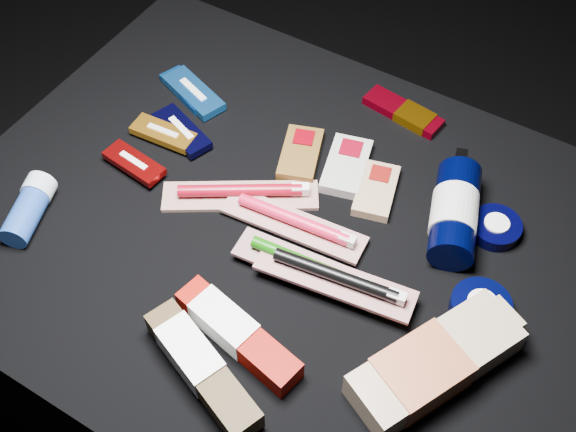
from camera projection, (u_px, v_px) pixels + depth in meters
The scene contains 22 objects.
ground at pixel (279, 346), 1.41m from camera, with size 3.00×3.00×0.00m, color black.
cloth_table at pixel (278, 293), 1.25m from camera, with size 0.98×0.78×0.40m, color black.
luna_bar_0 at pixel (187, 90), 1.26m from camera, with size 0.12×0.08×0.01m.
luna_bar_1 at pixel (193, 93), 1.25m from camera, with size 0.14×0.09×0.02m.
luna_bar_2 at pixel (182, 131), 1.19m from camera, with size 0.13×0.08×0.02m.
luna_bar_3 at pixel (163, 133), 1.19m from camera, with size 0.11×0.05×0.01m.
luna_bar_4 at pixel (134, 163), 1.14m from camera, with size 0.11×0.05×0.01m.
clif_bar_0 at pixel (301, 152), 1.17m from camera, with size 0.09×0.12×0.02m.
clif_bar_1 at pixel (347, 164), 1.15m from camera, with size 0.09×0.13×0.02m.
clif_bar_2 at pixel (377, 188), 1.12m from camera, with size 0.08×0.12×0.02m.
power_bar at pixel (407, 114), 1.22m from camera, with size 0.14×0.06×0.02m.
lotion_bottle at pixel (455, 212), 1.06m from camera, with size 0.11×0.22×0.07m.
cream_tin_upper at pixel (495, 227), 1.07m from camera, with size 0.08×0.08×0.02m.
cream_tin_lower at pixel (480, 307), 0.99m from camera, with size 0.08×0.08×0.03m.
bodywash_bottle at pixel (432, 365), 0.92m from camera, with size 0.18×0.25×0.05m.
deodorant_stick at pixel (29, 208), 1.08m from camera, with size 0.08×0.12×0.05m.
toothbrush_pack_0 at pixel (242, 193), 1.11m from camera, with size 0.23×0.18×0.03m.
toothbrush_pack_1 at pixel (295, 223), 1.07m from camera, with size 0.23×0.07×0.03m.
toothbrush_pack_2 at pixel (311, 267), 1.02m from camera, with size 0.23×0.07×0.02m.
toothbrush_pack_3 at pixel (337, 279), 1.00m from camera, with size 0.23×0.08×0.03m.
toothpaste_carton_red at pixel (233, 330), 0.96m from camera, with size 0.20×0.08×0.04m.
toothpaste_carton_green at pixel (198, 364), 0.92m from camera, with size 0.21×0.12×0.04m.
Camera 1 is at (0.35, -0.55, 1.28)m, focal length 45.00 mm.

